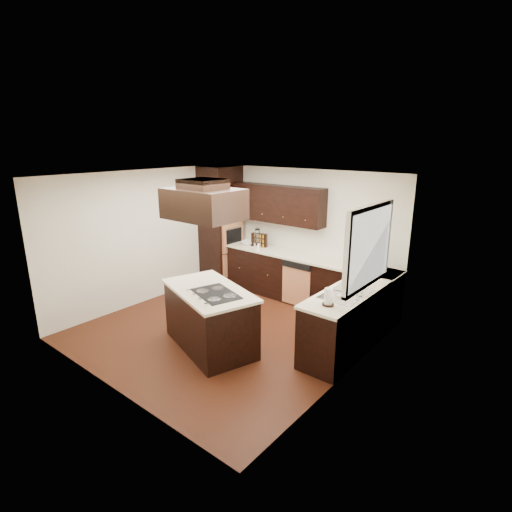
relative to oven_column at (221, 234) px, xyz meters
The scene contains 30 objects.
floor 2.68m from the oven_column, 43.85° to the right, with size 4.20×4.20×0.02m, color #592713.
ceiling 2.86m from the oven_column, 43.85° to the right, with size 4.20×4.20×0.02m, color white.
wall_back 1.83m from the oven_column, 12.85° to the left, with size 4.20×0.02×2.50m, color #EEE7CF.
wall_front 4.21m from the oven_column, 65.05° to the right, with size 4.20×0.02×2.50m, color #EEE7CF.
wall_left 1.75m from the oven_column, 101.12° to the right, with size 0.02×4.20×2.50m, color #EEE7CF.
wall_right 4.25m from the oven_column, 23.70° to the right, with size 0.02×4.20×2.50m, color #EEE7CF.
oven_column is the anchor object (origin of this frame).
wall_oven_face 0.36m from the oven_column, ahead, with size 0.05×0.62×0.78m, color #DC8A59.
base_cabinets_back 1.92m from the oven_column, ahead, with size 2.93×0.60×0.88m, color black.
base_cabinets_right 3.72m from the oven_column, 12.69° to the right, with size 0.60×2.40×0.88m, color black.
countertop_back 1.82m from the oven_column, ahead, with size 2.93×0.63×0.04m, color #F5EBC9.
countertop_right 3.65m from the oven_column, 12.74° to the right, with size 0.63×2.40×0.04m, color #F5EBC9.
upper_cabinets 1.56m from the oven_column, ahead, with size 2.00×0.34×0.72m, color black.
dishwasher_front 2.21m from the oven_column, ahead, with size 0.60×0.05×0.72m, color #DC8A59.
window_frame 4.06m from the oven_column, 16.72° to the right, with size 0.06×1.32×1.12m, color white.
window_pane 4.08m from the oven_column, 16.61° to the right, with size 0.00×1.20×1.00m, color white.
curtain_left 4.15m from the oven_column, 22.59° to the right, with size 0.02×0.34×0.90m, color #F7E0BB.
curtain_right 3.91m from the oven_column, 10.99° to the right, with size 0.02×0.34×0.90m, color #F7E0BB.
sink_rim 3.76m from the oven_column, 17.90° to the right, with size 0.52×0.84×0.01m, color silver.
island 3.04m from the oven_column, 49.54° to the right, with size 1.52×0.83×0.88m, color black.
island_top 2.98m from the oven_column, 49.54° to the right, with size 1.58×0.88×0.04m, color #F5EBC9.
cooktop 3.18m from the oven_column, 47.41° to the right, with size 0.72×0.48×0.01m, color black.
range_hood 3.13m from the oven_column, 50.26° to the right, with size 1.05×0.72×0.42m, color black.
hood_duct 3.24m from the oven_column, 50.26° to the right, with size 0.55×0.50×0.13m, color black.
blender_base 1.00m from the oven_column, ahead, with size 0.15×0.15×0.10m, color silver.
blender_pitcher 1.00m from the oven_column, ahead, with size 0.13×0.13×0.26m, color silver.
spice_rack 0.99m from the oven_column, ahead, with size 0.33×0.08×0.28m, color black.
mixing_bowl 0.73m from the oven_column, ahead, with size 0.29×0.29×0.07m, color white.
soap_bottle 3.56m from the oven_column, ahead, with size 0.08×0.08×0.17m, color white.
paper_towel 3.96m from the oven_column, 25.39° to the right, with size 0.11×0.11×0.24m, color white.
Camera 1 is at (4.13, -4.35, 3.01)m, focal length 28.00 mm.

